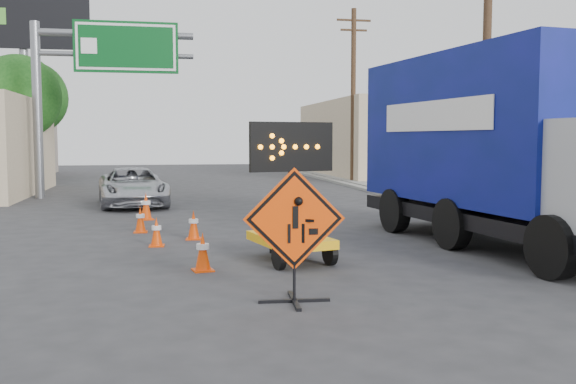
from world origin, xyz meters
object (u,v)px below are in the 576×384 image
object	(u,v)px
arrow_board	(291,230)
pickup_truck	(133,187)
construction_sign	(294,232)
box_truck	(506,159)

from	to	relation	value
arrow_board	pickup_truck	size ratio (longest dim) A/B	0.55
construction_sign	pickup_truck	bearing A→B (deg)	105.72
arrow_board	pickup_truck	distance (m)	11.47
pickup_truck	box_truck	bearing A→B (deg)	-57.38
construction_sign	box_truck	xyz separation A→B (m)	(5.40, 3.77, 0.88)
construction_sign	box_truck	world-z (taller)	box_truck
arrow_board	pickup_truck	world-z (taller)	arrow_board
construction_sign	arrow_board	xyz separation A→B (m)	(0.55, 3.01, -0.41)
construction_sign	pickup_truck	distance (m)	14.26
arrow_board	pickup_truck	xyz separation A→B (m)	(-3.40, 10.96, 0.06)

